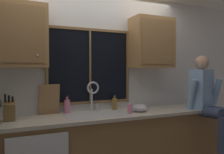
# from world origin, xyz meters

# --- Properties ---
(back_wall) EXTENTS (5.85, 0.12, 2.55)m
(back_wall) POSITION_xyz_m (0.00, 0.06, 1.27)
(back_wall) COLOR silver
(back_wall) RESTS_ON floor
(window_glass) EXTENTS (1.10, 0.02, 0.95)m
(window_glass) POSITION_xyz_m (-0.07, -0.01, 1.52)
(window_glass) COLOR black
(window_frame_top) EXTENTS (1.17, 0.02, 0.04)m
(window_frame_top) POSITION_xyz_m (-0.07, -0.02, 2.02)
(window_frame_top) COLOR brown
(window_frame_bottom) EXTENTS (1.17, 0.02, 0.04)m
(window_frame_bottom) POSITION_xyz_m (-0.07, -0.02, 1.03)
(window_frame_bottom) COLOR brown
(window_frame_left) EXTENTS (0.03, 0.02, 0.95)m
(window_frame_left) POSITION_xyz_m (-0.64, -0.02, 1.52)
(window_frame_left) COLOR brown
(window_frame_right) EXTENTS (0.04, 0.02, 0.95)m
(window_frame_right) POSITION_xyz_m (0.50, -0.02, 1.52)
(window_frame_right) COLOR brown
(window_mullion_center) EXTENTS (0.02, 0.02, 0.95)m
(window_mullion_center) POSITION_xyz_m (-0.07, -0.02, 1.52)
(window_mullion_center) COLOR brown
(lower_cabinet_run) EXTENTS (3.45, 0.58, 0.88)m
(lower_cabinet_run) POSITION_xyz_m (0.00, -0.29, 0.44)
(lower_cabinet_run) COLOR olive
(lower_cabinet_run) RESTS_ON floor
(countertop) EXTENTS (3.51, 0.62, 0.04)m
(countertop) POSITION_xyz_m (0.00, -0.31, 0.90)
(countertop) COLOR beige
(countertop) RESTS_ON lower_cabinet_run
(upper_cabinet_left) EXTENTS (0.61, 0.36, 0.72)m
(upper_cabinet_left) POSITION_xyz_m (-0.96, -0.17, 1.86)
(upper_cabinet_left) COLOR #A87A47
(upper_cabinet_right) EXTENTS (0.61, 0.36, 0.72)m
(upper_cabinet_right) POSITION_xyz_m (0.81, -0.17, 1.86)
(upper_cabinet_right) COLOR #A87A47
(sink) EXTENTS (0.80, 0.46, 0.21)m
(sink) POSITION_xyz_m (-0.07, -0.30, 0.82)
(sink) COLOR #B7B7BC
(sink) RESTS_ON lower_cabinet_run
(faucet) EXTENTS (0.18, 0.09, 0.40)m
(faucet) POSITION_xyz_m (-0.06, -0.12, 1.17)
(faucet) COLOR silver
(faucet) RESTS_ON countertop
(person_sitting_on_counter) EXTENTS (0.54, 0.66, 1.26)m
(person_sitting_on_counter) POSITION_xyz_m (1.47, -0.57, 1.10)
(person_sitting_on_counter) COLOR #384260
(person_sitting_on_counter) RESTS_ON countertop
(knife_block) EXTENTS (0.12, 0.18, 0.32)m
(knife_block) POSITION_xyz_m (-1.07, -0.28, 1.03)
(knife_block) COLOR olive
(knife_block) RESTS_ON countertop
(cutting_board) EXTENTS (0.25, 0.10, 0.38)m
(cutting_board) POSITION_xyz_m (-0.62, -0.09, 1.11)
(cutting_board) COLOR #997047
(cutting_board) RESTS_ON countertop
(mixing_bowl) EXTENTS (0.20, 0.20, 0.10)m
(mixing_bowl) POSITION_xyz_m (0.51, -0.35, 0.97)
(mixing_bowl) COLOR #B7B7BC
(mixing_bowl) RESTS_ON countertop
(soap_dispenser) EXTENTS (0.06, 0.07, 0.17)m
(soap_dispenser) POSITION_xyz_m (0.32, -0.42, 0.99)
(soap_dispenser) COLOR pink
(soap_dispenser) RESTS_ON countertop
(bottle_green_glass) EXTENTS (0.07, 0.07, 0.21)m
(bottle_green_glass) POSITION_xyz_m (0.26, -0.09, 1.01)
(bottle_green_glass) COLOR olive
(bottle_green_glass) RESTS_ON countertop
(bottle_tall_clear) EXTENTS (0.07, 0.07, 0.22)m
(bottle_tall_clear) POSITION_xyz_m (-0.40, -0.08, 1.01)
(bottle_tall_clear) COLOR pink
(bottle_tall_clear) RESTS_ON countertop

